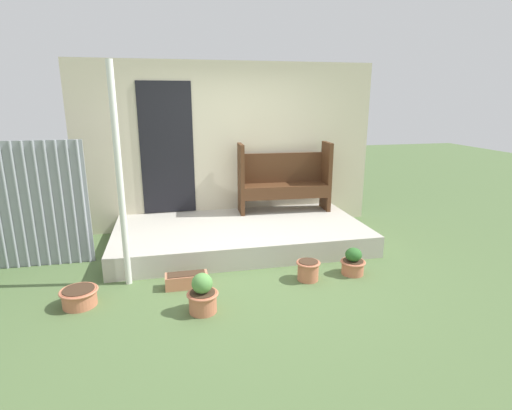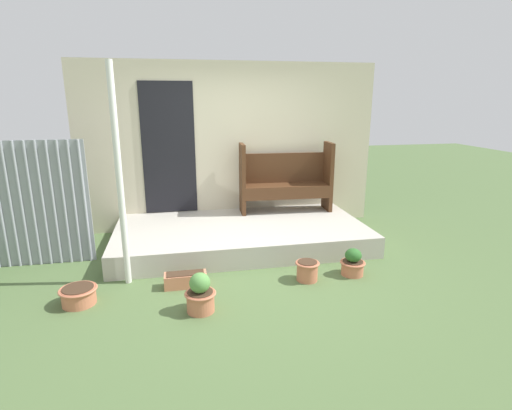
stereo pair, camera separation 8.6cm
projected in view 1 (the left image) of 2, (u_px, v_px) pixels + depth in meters
The scene contains 10 objects.
ground_plane at pixel (253, 270), 4.93m from camera, with size 24.00×24.00×0.00m, color #516B3D.
porch_slab at pixel (240, 235), 5.75m from camera, with size 3.52×1.81×0.29m.
house_wall at pixel (227, 147), 6.32m from camera, with size 4.72×0.08×2.60m.
support_post at pixel (120, 179), 4.26m from camera, with size 0.07×0.07×2.43m.
bench at pixel (284, 178), 6.35m from camera, with size 1.46×0.47×1.09m.
flower_pot_left at pixel (79, 296), 4.06m from camera, with size 0.38×0.38×0.18m.
flower_pot_middle at pixel (203, 295), 3.92m from camera, with size 0.31×0.31×0.41m.
flower_pot_right at pixel (308, 270), 4.63m from camera, with size 0.28×0.28×0.23m.
flower_pot_far_right at pixel (353, 263), 4.78m from camera, with size 0.30×0.30×0.33m.
planter_box_rect at pixel (187, 280), 4.46m from camera, with size 0.47×0.18×0.16m.
Camera 1 is at (-0.94, -4.46, 2.05)m, focal length 28.00 mm.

